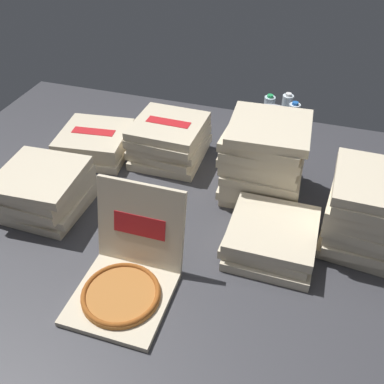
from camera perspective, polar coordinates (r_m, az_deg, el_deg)
The scene contains 13 objects.
ground_plane at distance 2.10m, azimuth 0.42°, elevation -5.07°, with size 3.20×2.40×0.02m, color #38383D.
open_pizza_box at distance 1.82m, azimuth -8.40°, elevation -10.53°, with size 0.38×0.47×0.39m.
pizza_stack_right_near at distance 2.07m, azimuth 22.37°, elevation -2.53°, with size 0.42×0.43×0.36m.
pizza_stack_center_near at distance 2.26m, azimuth -18.56°, elevation 0.27°, with size 0.40×0.41×0.23m.
pizza_stack_left_far at distance 2.51m, azimuth -2.96°, elevation 6.68°, with size 0.41×0.41×0.23m.
pizza_stack_right_mid at distance 2.23m, azimuth 9.29°, elevation 4.26°, with size 0.41×0.41×0.41m.
pizza_stack_left_mid at distance 2.64m, azimuth -12.38°, elevation 6.30°, with size 0.43×0.43×0.14m.
pizza_stack_left_near at distance 1.99m, azimuth 10.22°, elevation -5.81°, with size 0.40×0.41×0.14m.
ice_bucket at distance 2.72m, azimuth 9.97°, elevation 8.17°, with size 0.28×0.28×0.17m, color #B7BABF.
water_bottle_0 at distance 2.49m, azimuth 7.40°, elevation 5.54°, with size 0.07×0.07×0.20m.
water_bottle_1 at distance 2.85m, azimuth 12.90°, elevation 9.39°, with size 0.07×0.07×0.20m.
water_bottle_2 at distance 2.94m, azimuth 12.10°, elevation 10.53°, with size 0.07×0.07×0.20m.
water_bottle_3 at distance 2.90m, azimuth 9.85°, elevation 10.42°, with size 0.07×0.07×0.20m.
Camera 1 is at (0.44, -1.45, 1.45)m, focal length 41.35 mm.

